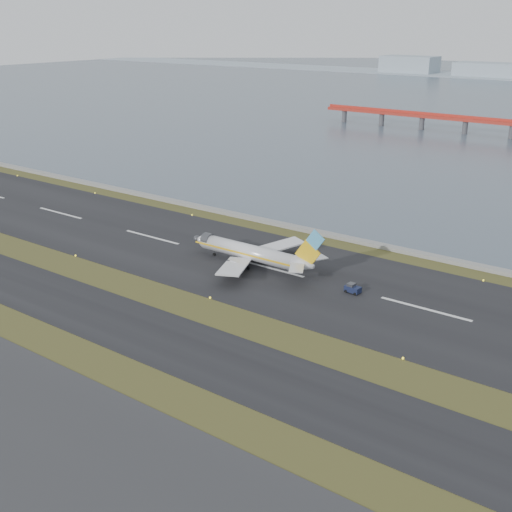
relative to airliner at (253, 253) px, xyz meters
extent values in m
plane|color=#314017|center=(3.93, -28.79, -3.46)|extent=(1000.00, 1000.00, 0.00)
cube|color=black|center=(3.93, -40.79, -3.41)|extent=(1000.00, 18.00, 0.10)
cube|color=black|center=(3.93, 1.21, -3.41)|extent=(1000.00, 45.00, 0.10)
cube|color=gray|center=(3.93, 31.21, -2.96)|extent=(1000.00, 2.50, 1.00)
cylinder|color=#4C4C51|center=(-72.07, 221.21, -0.46)|extent=(2.80, 2.80, 7.00)
cube|color=#9DADB9|center=(-216.07, 591.21, 5.54)|extent=(60.00, 35.00, 18.00)
cube|color=#9DADB9|center=(-116.07, 591.21, 3.54)|extent=(90.00, 35.00, 14.00)
cylinder|color=silver|center=(-1.50, 0.00, 0.04)|extent=(28.00, 3.80, 3.80)
cone|color=silver|center=(-17.10, 0.00, 0.04)|extent=(3.20, 3.80, 3.80)
cone|color=silver|center=(14.70, 0.00, 0.34)|extent=(5.00, 3.80, 3.80)
cube|color=yellow|center=(-1.50, -1.92, 0.04)|extent=(31.00, 0.06, 0.45)
cube|color=yellow|center=(-1.50, 1.92, 0.04)|extent=(31.00, 0.06, 0.45)
cube|color=silver|center=(0.70, -8.50, -0.66)|extent=(11.31, 15.89, 1.66)
cube|color=silver|center=(0.70, 8.50, -0.66)|extent=(11.31, 15.89, 1.66)
cylinder|color=#3B3B40|center=(-1.00, -6.00, -1.86)|extent=(4.20, 2.10, 2.10)
cylinder|color=#3B3B40|center=(-1.00, 6.00, -1.86)|extent=(4.20, 2.10, 2.10)
cube|color=yellow|center=(15.50, 0.00, 3.24)|extent=(6.80, 0.35, 6.85)
cube|color=#51B0E6|center=(17.40, 0.00, 6.94)|extent=(4.85, 0.37, 4.90)
cube|color=silver|center=(15.00, -3.80, 0.84)|extent=(5.64, 6.80, 0.22)
cube|color=silver|center=(15.00, 3.80, 0.84)|extent=(5.64, 6.80, 0.22)
cylinder|color=black|center=(-12.50, 0.00, -3.01)|extent=(0.80, 0.28, 0.80)
cylinder|color=black|center=(0.00, -2.80, -2.91)|extent=(1.00, 0.38, 1.00)
cylinder|color=black|center=(0.00, 2.80, -2.91)|extent=(1.00, 0.38, 1.00)
cube|color=#151C3A|center=(27.58, -0.23, -2.48)|extent=(3.65, 2.27, 1.31)
cube|color=#3B3B40|center=(27.15, -0.19, -1.61)|extent=(1.67, 1.77, 0.76)
cylinder|color=black|center=(26.31, -0.99, -3.08)|extent=(0.79, 0.40, 0.76)
cylinder|color=black|center=(26.47, 0.75, -3.08)|extent=(0.79, 0.40, 0.76)
cylinder|color=black|center=(28.69, -1.20, -3.08)|extent=(0.79, 0.40, 0.76)
cylinder|color=black|center=(28.85, 0.53, -3.08)|extent=(0.79, 0.40, 0.76)
camera|label=1|loc=(87.27, -118.56, 53.86)|focal=45.00mm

